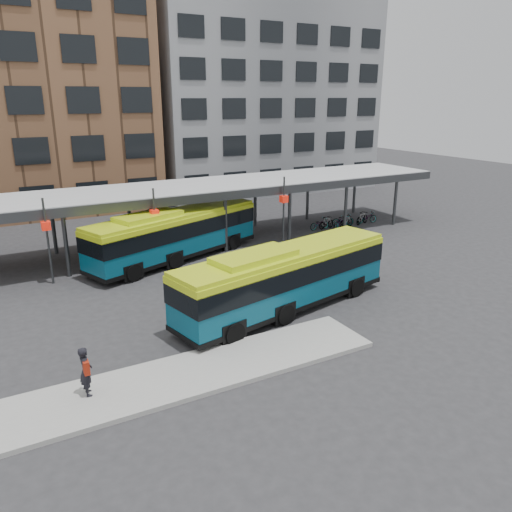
% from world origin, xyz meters
% --- Properties ---
extents(ground, '(120.00, 120.00, 0.00)m').
position_xyz_m(ground, '(0.00, 0.00, 0.00)').
color(ground, '#28282B').
rests_on(ground, ground).
extents(boarding_island, '(14.00, 3.00, 0.18)m').
position_xyz_m(boarding_island, '(-5.50, -3.00, 0.09)').
color(boarding_island, gray).
rests_on(boarding_island, ground).
extents(canopy, '(40.00, 6.53, 4.80)m').
position_xyz_m(canopy, '(-0.06, 12.87, 3.91)').
color(canopy, '#999B9E').
rests_on(canopy, ground).
extents(building_grey, '(24.00, 14.00, 20.00)m').
position_xyz_m(building_grey, '(16.00, 32.00, 10.00)').
color(building_grey, slate).
rests_on(building_grey, ground).
extents(bus_front, '(12.09, 4.91, 3.26)m').
position_xyz_m(bus_front, '(0.31, 0.48, 1.70)').
color(bus_front, '#08465D').
rests_on(bus_front, ground).
extents(bus_rear, '(12.16, 6.60, 3.32)m').
position_xyz_m(bus_rear, '(-1.54, 10.44, 1.73)').
color(bus_rear, '#08465D').
rests_on(bus_rear, ground).
extents(pedestrian, '(0.43, 0.67, 1.77)m').
position_xyz_m(pedestrian, '(-9.55, -2.64, 1.08)').
color(pedestrian, black).
rests_on(pedestrian, boarding_island).
extents(bike_rack, '(6.42, 1.63, 1.03)m').
position_xyz_m(bike_rack, '(13.16, 11.95, 0.47)').
color(bike_rack, slate).
rests_on(bike_rack, ground).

